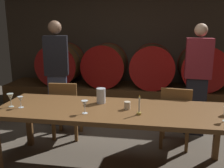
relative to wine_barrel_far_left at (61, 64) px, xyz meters
name	(u,v)px	position (x,y,z in m)	size (l,w,h in m)	color
back_wall	(132,41)	(1.46, 0.55, 0.46)	(5.81, 0.24, 2.67)	#473A2D
barrel_shelf	(129,96)	(1.46, 0.00, -0.65)	(5.22, 0.90, 0.45)	brown
wine_barrel_far_left	(61,64)	(0.00, 0.00, 0.00)	(0.86, 0.76, 0.86)	brown
wine_barrel_center_left	(105,65)	(0.96, 0.00, 0.00)	(0.86, 0.76, 0.86)	brown
wine_barrel_center_right	(152,66)	(1.92, 0.00, 0.00)	(0.86, 0.76, 0.86)	#513319
wine_barrel_far_right	(202,67)	(2.89, 0.00, 0.00)	(0.86, 0.76, 0.86)	#513319
dining_table	(113,114)	(1.49, -2.36, -0.19)	(2.68, 0.88, 0.75)	brown
chair_left	(66,107)	(0.67, -1.68, -0.38)	(0.42, 0.42, 0.88)	brown
chair_right	(175,114)	(2.26, -1.73, -0.38)	(0.45, 0.45, 0.88)	brown
guest_left	(57,73)	(0.35, -1.15, 0.03)	(0.43, 0.33, 1.75)	#33384C
guest_right	(197,80)	(2.61, -1.18, 0.00)	(0.40, 0.27, 1.71)	black
candle_center	(139,109)	(1.80, -2.51, -0.06)	(0.05, 0.05, 0.22)	olive
pitcher	(101,96)	(1.31, -2.17, -0.03)	(0.11, 0.11, 0.18)	silver
wine_glass_far_left	(10,97)	(0.30, -2.48, -0.01)	(0.08, 0.08, 0.16)	silver
wine_glass_center_left	(20,100)	(0.43, -2.50, -0.03)	(0.06, 0.06, 0.13)	white
wine_glass_center_right	(85,104)	(1.21, -2.57, -0.02)	(0.07, 0.07, 0.14)	white
cup_left	(127,105)	(1.65, -2.36, -0.08)	(0.07, 0.07, 0.09)	beige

